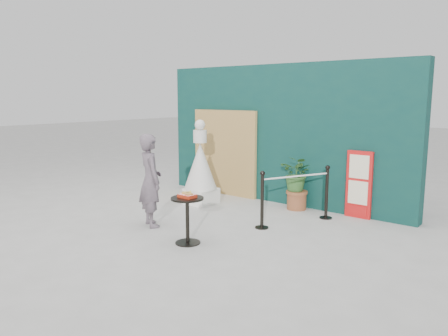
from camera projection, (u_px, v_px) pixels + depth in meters
The scene contains 10 objects.
ground at pixel (179, 235), 7.36m from camera, with size 60.00×60.00×0.00m, color #ADAAA5.
back_wall at pixel (280, 134), 9.53m from camera, with size 6.00×0.30×3.00m, color #0A302E.
bamboo_fence at pixel (225, 153), 10.32m from camera, with size 1.80×0.08×2.00m, color tan.
woman at pixel (150, 180), 7.79m from camera, with size 0.61×0.40×1.67m, color #64565F.
menu_board at pixel (359, 185), 8.34m from camera, with size 0.50×0.07×1.30m.
statue at pixel (200, 170), 9.44m from camera, with size 0.71×0.71×1.83m.
cafe_table at pixel (187, 213), 6.89m from camera, with size 0.52×0.52×0.75m.
food_basket at pixel (187, 195), 6.84m from camera, with size 0.26×0.19×0.11m.
planter at pixel (297, 179), 8.97m from camera, with size 0.66×0.57×1.12m.
stanchion_barrier at pixel (296, 197), 8.01m from camera, with size 0.84×1.54×1.03m.
Camera 1 is at (5.06, -5.01, 2.32)m, focal length 35.00 mm.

